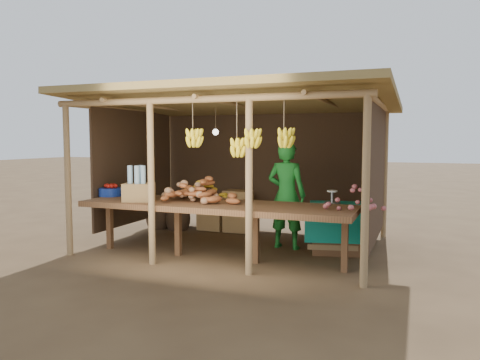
% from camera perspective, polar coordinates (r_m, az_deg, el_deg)
% --- Properties ---
extents(ground, '(60.00, 60.00, 0.00)m').
position_cam_1_polar(ground, '(7.58, 0.00, -7.93)').
color(ground, brown).
rests_on(ground, ground).
extents(stall_structure, '(4.70, 3.50, 2.43)m').
position_cam_1_polar(stall_structure, '(7.42, 0.48, 6.74)').
color(stall_structure, '#9B7950').
rests_on(stall_structure, ground).
extents(counter, '(3.90, 1.05, 0.80)m').
position_cam_1_polar(counter, '(6.58, -2.99, -3.36)').
color(counter, brown).
rests_on(counter, ground).
extents(potato_heap, '(1.03, 0.79, 0.36)m').
position_cam_1_polar(potato_heap, '(6.87, -6.86, -1.01)').
color(potato_heap, '#AB7E58').
rests_on(potato_heap, counter).
extents(sweet_potato_heap, '(1.27, 1.06, 0.36)m').
position_cam_1_polar(sweet_potato_heap, '(6.71, -4.86, -1.13)').
color(sweet_potato_heap, '#A05429').
rests_on(sweet_potato_heap, counter).
extents(onion_heap, '(0.74, 0.46, 0.35)m').
position_cam_1_polar(onion_heap, '(6.04, 13.71, -1.98)').
color(onion_heap, '#B25658').
rests_on(onion_heap, counter).
extents(banana_pile, '(0.70, 0.58, 0.35)m').
position_cam_1_polar(banana_pile, '(7.10, -4.47, -0.86)').
color(banana_pile, gold).
rests_on(banana_pile, counter).
extents(tomato_basin, '(0.37, 0.37, 0.19)m').
position_cam_1_polar(tomato_basin, '(7.68, -15.50, -1.29)').
color(tomato_basin, navy).
rests_on(tomato_basin, counter).
extents(bottle_box, '(0.49, 0.44, 0.52)m').
position_cam_1_polar(bottle_box, '(6.91, -12.25, -0.90)').
color(bottle_box, '#9A7545').
rests_on(bottle_box, counter).
extents(vendor, '(0.64, 0.44, 1.67)m').
position_cam_1_polar(vendor, '(7.27, 5.69, -1.82)').
color(vendor, '#1B7B27').
rests_on(vendor, ground).
extents(tarp_crate, '(0.93, 0.85, 0.95)m').
position_cam_1_polar(tarp_crate, '(7.20, 11.68, -5.55)').
color(tarp_crate, brown).
rests_on(tarp_crate, ground).
extents(carton_stack, '(1.00, 0.39, 0.75)m').
position_cam_1_polar(carton_stack, '(8.59, -1.31, -4.14)').
color(carton_stack, '#9A7545').
rests_on(carton_stack, ground).
extents(burlap_sacks, '(0.89, 0.47, 0.63)m').
position_cam_1_polar(burlap_sacks, '(8.94, -8.77, -4.22)').
color(burlap_sacks, '#432F1F').
rests_on(burlap_sacks, ground).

